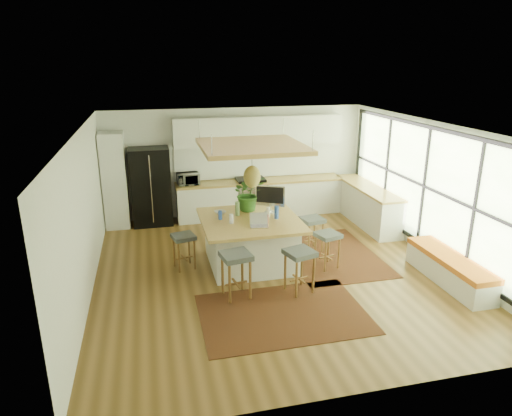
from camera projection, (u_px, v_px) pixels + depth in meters
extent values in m
plane|color=#573C18|center=(272.00, 270.00, 8.68)|extent=(7.00, 7.00, 0.00)
plane|color=white|center=(274.00, 128.00, 7.84)|extent=(7.00, 7.00, 0.00)
plane|color=silver|center=(236.00, 162.00, 11.50)|extent=(6.50, 0.00, 6.50)
plane|color=silver|center=(358.00, 295.00, 5.03)|extent=(6.50, 0.00, 6.50)
plane|color=silver|center=(84.00, 216.00, 7.54)|extent=(0.00, 7.00, 7.00)
plane|color=silver|center=(432.00, 191.00, 8.98)|extent=(0.00, 7.00, 7.00)
cube|color=silver|center=(115.00, 181.00, 10.62)|extent=(0.55, 0.60, 2.25)
cube|color=silver|center=(260.00, 199.00, 11.61)|extent=(4.20, 0.60, 0.88)
cube|color=olive|center=(260.00, 181.00, 11.46)|extent=(4.24, 0.64, 0.05)
cube|color=white|center=(257.00, 161.00, 11.60)|extent=(4.20, 0.02, 0.80)
cube|color=silver|center=(259.00, 131.00, 11.20)|extent=(4.20, 0.34, 0.70)
cube|color=silver|center=(367.00, 206.00, 11.04)|extent=(0.60, 2.50, 0.88)
cube|color=olive|center=(369.00, 188.00, 10.90)|extent=(0.64, 2.54, 0.05)
cube|color=black|center=(283.00, 314.00, 7.19)|extent=(2.60, 1.80, 0.01)
cube|color=black|center=(330.00, 254.00, 9.36)|extent=(1.80, 2.60, 0.01)
imported|color=#A5A5AA|center=(188.00, 178.00, 10.99)|extent=(0.55, 0.34, 0.35)
imported|color=#1E4C19|center=(249.00, 197.00, 9.09)|extent=(0.77, 0.83, 0.55)
imported|color=white|center=(220.00, 212.00, 8.95)|extent=(0.26, 0.26, 0.05)
cylinder|color=#2C4FB2|center=(221.00, 215.00, 8.61)|extent=(0.07, 0.07, 0.19)
cylinder|color=silver|center=(231.00, 218.00, 8.41)|extent=(0.07, 0.07, 0.19)
cylinder|color=#963C32|center=(267.00, 218.00, 8.42)|extent=(0.07, 0.07, 0.19)
cylinder|color=white|center=(267.00, 212.00, 8.76)|extent=(0.07, 0.07, 0.19)
cylinder|color=#6B8A53|center=(237.00, 211.00, 8.83)|extent=(0.07, 0.07, 0.19)
cylinder|color=#2C4FB2|center=(277.00, 214.00, 8.66)|extent=(0.07, 0.07, 0.19)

